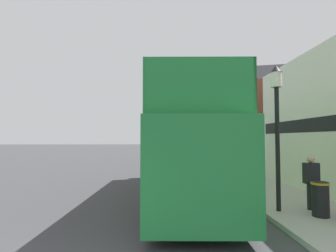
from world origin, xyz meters
name	(u,v)px	position (x,y,z in m)	size (l,w,h in m)	color
ground_plane	(137,164)	(0.00, 21.00, 0.00)	(144.00, 144.00, 0.00)	#3D3D3F
sidewalk	(216,166)	(6.50, 18.00, 0.07)	(2.87, 108.00, 0.14)	#ADAAA3
brick_terrace_rear	(253,114)	(10.93, 21.92, 4.63)	(6.00, 18.05, 9.26)	brown
tour_bus	(186,150)	(3.09, 7.80, 1.81)	(2.90, 10.46, 4.08)	#1E7A38
parked_car_ahead_of_bus	(187,162)	(3.94, 15.59, 0.63)	(1.91, 4.06, 1.34)	silver
pedestrian_third	(311,177)	(6.61, 5.09, 1.11)	(0.42, 0.23, 1.62)	#232328
lamp_post_nearest	(277,109)	(5.55, 5.01, 3.17)	(0.35, 0.35, 4.36)	black
lamp_post_second	(219,116)	(5.67, 13.24, 3.64)	(0.35, 0.35, 5.12)	black
lamp_post_third	(197,123)	(5.55, 21.48, 3.69)	(0.35, 0.35, 5.21)	black
litter_bin	(320,198)	(6.45, 4.41, 0.64)	(0.48, 0.48, 0.94)	black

